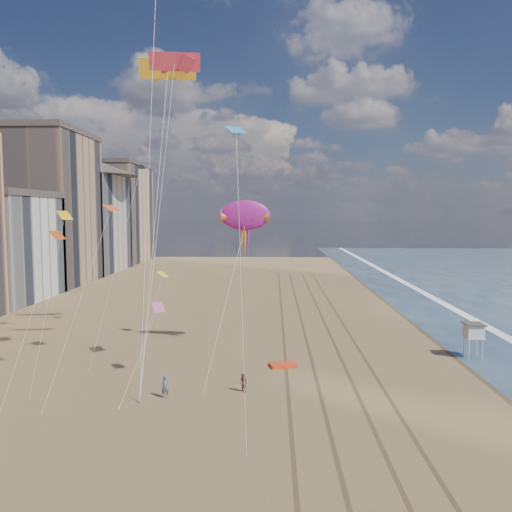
{
  "coord_description": "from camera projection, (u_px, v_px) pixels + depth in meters",
  "views": [
    {
      "loc": [
        -2.33,
        -21.14,
        13.65
      ],
      "look_at": [
        -4.0,
        26.0,
        9.5
      ],
      "focal_mm": 35.0,
      "sensor_mm": 36.0,
      "label": 1
    }
  ],
  "objects": [
    {
      "name": "tracks",
      "position": [
        320.0,
        343.0,
        51.93
      ],
      "size": [
        7.68,
        120.0,
        0.01
      ],
      "color": "brown",
      "rests_on": "ground"
    },
    {
      "name": "buildings",
      "position": [
        28.0,
        213.0,
        87.88
      ],
      "size": [
        34.72,
        131.35,
        29.0
      ],
      "color": "#C6B284",
      "rests_on": "ground"
    },
    {
      "name": "parafoils",
      "position": [
        166.0,
        29.0,
        44.23
      ],
      "size": [
        7.13,
        10.91,
        10.07
      ],
      "color": "black",
      "rests_on": "ground"
    },
    {
      "name": "wet_sand",
      "position": [
        447.0,
        323.0,
        61.31
      ],
      "size": [
        260.0,
        260.0,
        0.0
      ],
      "primitive_type": "plane",
      "color": "#42301E",
      "rests_on": "ground"
    },
    {
      "name": "small_kites",
      "position": [
        137.0,
        212.0,
        43.5
      ],
      "size": [
        18.22,
        16.98,
        14.62
      ],
      "color": "black",
      "rests_on": "ground"
    },
    {
      "name": "kite_flyer_b",
      "position": [
        243.0,
        383.0,
        37.84
      ],
      "size": [
        0.9,
        0.9,
        1.48
      ],
      "primitive_type": "imported",
      "rotation": [
        0.0,
        0.0,
        -0.76
      ],
      "color": "brown",
      "rests_on": "ground"
    },
    {
      "name": "lifeguard_stand",
      "position": [
        474.0,
        331.0,
        46.71
      ],
      "size": [
        1.81,
        1.81,
        3.27
      ],
      "color": "silver",
      "rests_on": "ground"
    },
    {
      "name": "kite_flyer_a",
      "position": [
        165.0,
        387.0,
        36.67
      ],
      "size": [
        0.67,
        0.5,
        1.67
      ],
      "primitive_type": "imported",
      "rotation": [
        0.0,
        0.0,
        0.17
      ],
      "color": "slate",
      "rests_on": "ground"
    },
    {
      "name": "grounded_kite",
      "position": [
        283.0,
        365.0,
        44.23
      ],
      "size": [
        2.59,
        2.0,
        0.26
      ],
      "primitive_type": "cube",
      "rotation": [
        0.0,
        0.0,
        0.26
      ],
      "color": "red",
      "rests_on": "ground"
    },
    {
      "name": "show_kite",
      "position": [
        245.0,
        216.0,
        48.5
      ],
      "size": [
        4.7,
        6.69,
        17.57
      ],
      "color": "#9F187D",
      "rests_on": "ground"
    },
    {
      "name": "foam",
      "position": [
        481.0,
        324.0,
        61.16
      ],
      "size": [
        260.0,
        260.0,
        0.0
      ],
      "primitive_type": "plane",
      "color": "white",
      "rests_on": "ground"
    }
  ]
}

